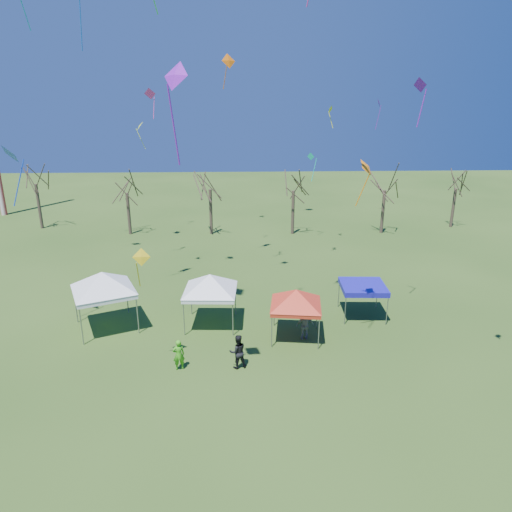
{
  "coord_description": "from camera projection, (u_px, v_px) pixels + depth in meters",
  "views": [
    {
      "loc": [
        0.34,
        -21.44,
        12.77
      ],
      "look_at": [
        1.37,
        3.0,
        4.61
      ],
      "focal_mm": 32.0,
      "sensor_mm": 36.0,
      "label": 1
    }
  ],
  "objects": [
    {
      "name": "kite_1",
      "position": [
        141.0,
        258.0,
        21.26
      ],
      "size": [
        0.86,
        0.45,
        1.96
      ],
      "rotation": [
        0.0,
        0.0,
        0.02
      ],
      "color": "gold",
      "rests_on": "ground"
    },
    {
      "name": "kite_5",
      "position": [
        175.0,
        77.0,
        15.79
      ],
      "size": [
        1.25,
        1.14,
        3.63
      ],
      "rotation": [
        0.0,
        0.0,
        5.64
      ],
      "color": "purple",
      "rests_on": "ground"
    },
    {
      "name": "tree_4",
      "position": [
        386.0,
        175.0,
        45.79
      ],
      "size": [
        3.58,
        3.58,
        7.89
      ],
      "color": "#3D2D21",
      "rests_on": "ground"
    },
    {
      "name": "kite_11",
      "position": [
        229.0,
        61.0,
        33.08
      ],
      "size": [
        1.21,
        0.96,
        2.48
      ],
      "rotation": [
        0.0,
        0.0,
        0.51
      ],
      "color": "orange",
      "rests_on": "ground"
    },
    {
      "name": "ground",
      "position": [
        233.0,
        356.0,
        24.35
      ],
      "size": [
        140.0,
        140.0,
        0.0
      ],
      "primitive_type": "plane",
      "color": "#2C4B18",
      "rests_on": "ground"
    },
    {
      "name": "tree_5",
      "position": [
        458.0,
        174.0,
        48.19
      ],
      "size": [
        3.39,
        3.39,
        7.46
      ],
      "color": "#3D2D21",
      "rests_on": "ground"
    },
    {
      "name": "kite_14",
      "position": [
        11.0,
        154.0,
        23.52
      ],
      "size": [
        1.45,
        1.45,
        3.17
      ],
      "rotation": [
        0.0,
        0.0,
        2.36
      ],
      "color": "blue",
      "rests_on": "ground"
    },
    {
      "name": "tent_red",
      "position": [
        296.0,
        293.0,
        25.47
      ],
      "size": [
        3.85,
        3.85,
        3.42
      ],
      "rotation": [
        0.0,
        0.0,
        -0.13
      ],
      "color": "gray",
      "rests_on": "ground"
    },
    {
      "name": "kite_12",
      "position": [
        379.0,
        104.0,
        41.25
      ],
      "size": [
        0.5,
        0.91,
        2.73
      ],
      "rotation": [
        0.0,
        0.0,
        1.39
      ],
      "color": "#6E18AE",
      "rests_on": "ground"
    },
    {
      "name": "tent_white_mid",
      "position": [
        210.0,
        278.0,
        26.91
      ],
      "size": [
        4.26,
        4.26,
        3.76
      ],
      "rotation": [
        0.0,
        0.0,
        -0.05
      ],
      "color": "gray",
      "rests_on": "ground"
    },
    {
      "name": "kite_2",
      "position": [
        150.0,
        94.0,
        43.27
      ],
      "size": [
        1.24,
        0.79,
        2.86
      ],
      "rotation": [
        0.0,
        0.0,
        2.93
      ],
      "color": "#EF359F",
      "rests_on": "ground"
    },
    {
      "name": "kite_19",
      "position": [
        330.0,
        110.0,
        39.02
      ],
      "size": [
        0.68,
        0.77,
        1.95
      ],
      "rotation": [
        0.0,
        0.0,
        4.13
      ],
      "color": "yellow",
      "rests_on": "ground"
    },
    {
      "name": "kite_13",
      "position": [
        140.0,
        126.0,
        40.62
      ],
      "size": [
        0.82,
        1.08,
        2.48
      ],
      "rotation": [
        0.0,
        0.0,
        4.89
      ],
      "color": "#E3FF1A",
      "rests_on": "ground"
    },
    {
      "name": "tree_1",
      "position": [
        126.0,
        178.0,
        45.45
      ],
      "size": [
        3.42,
        3.42,
        7.54
      ],
      "color": "#3D2D21",
      "rests_on": "ground"
    },
    {
      "name": "tent_blue",
      "position": [
        363.0,
        287.0,
        28.38
      ],
      "size": [
        2.85,
        2.85,
        2.13
      ],
      "rotation": [
        0.0,
        0.0,
        -0.06
      ],
      "color": "gray",
      "rests_on": "ground"
    },
    {
      "name": "tree_0",
      "position": [
        33.0,
        168.0,
        47.43
      ],
      "size": [
        3.83,
        3.83,
        8.44
      ],
      "color": "#3D2D21",
      "rests_on": "ground"
    },
    {
      "name": "tent_white_west",
      "position": [
        102.0,
        276.0,
        26.41
      ],
      "size": [
        4.35,
        4.35,
        4.12
      ],
      "rotation": [
        0.0,
        0.0,
        0.41
      ],
      "color": "gray",
      "rests_on": "ground"
    },
    {
      "name": "kite_27",
      "position": [
        366.0,
        168.0,
        22.3
      ],
      "size": [
        1.09,
        1.17,
        2.34
      ],
      "rotation": [
        0.0,
        0.0,
        0.96
      ],
      "color": "orange",
      "rests_on": "ground"
    },
    {
      "name": "tree_2",
      "position": [
        210.0,
        173.0,
        45.37
      ],
      "size": [
        3.71,
        3.71,
        8.18
      ],
      "color": "#3D2D21",
      "rests_on": "ground"
    },
    {
      "name": "person_grey",
      "position": [
        305.0,
        325.0,
        25.84
      ],
      "size": [
        1.04,
        0.49,
        1.74
      ],
      "primitive_type": "imported",
      "rotation": [
        0.0,
        0.0,
        3.21
      ],
      "color": "slate",
      "rests_on": "ground"
    },
    {
      "name": "person_green",
      "position": [
        179.0,
        355.0,
        22.9
      ],
      "size": [
        0.68,
        0.54,
        1.64
      ],
      "primitive_type": "imported",
      "rotation": [
        0.0,
        0.0,
        3.43
      ],
      "color": "green",
      "rests_on": "ground"
    },
    {
      "name": "kite_22",
      "position": [
        311.0,
        158.0,
        42.8
      ],
      "size": [
        0.93,
        0.89,
        2.64
      ],
      "rotation": [
        0.0,
        0.0,
        2.47
      ],
      "color": "#0CB791",
      "rests_on": "ground"
    },
    {
      "name": "person_dark",
      "position": [
        238.0,
        352.0,
        23.02
      ],
      "size": [
        1.02,
        0.88,
        1.81
      ],
      "primitive_type": "imported",
      "rotation": [
        0.0,
        0.0,
        3.38
      ],
      "color": "black",
      "rests_on": "ground"
    },
    {
      "name": "tree_3",
      "position": [
        294.0,
        175.0,
        45.46
      ],
      "size": [
        3.59,
        3.59,
        7.91
      ],
      "color": "#3D2D21",
      "rests_on": "ground"
    },
    {
      "name": "kite_17",
      "position": [
        421.0,
        86.0,
        24.48
      ],
      "size": [
        0.75,
        0.9,
        2.6
      ],
      "rotation": [
        0.0,
        0.0,
        2.13
      ],
      "color": "purple",
      "rests_on": "ground"
    }
  ]
}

